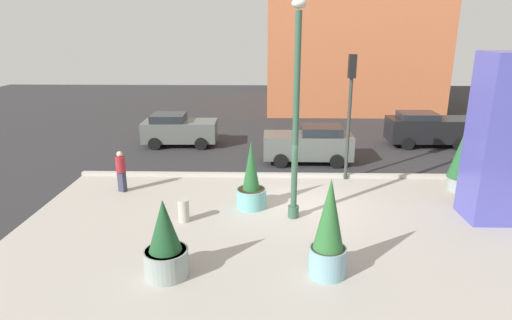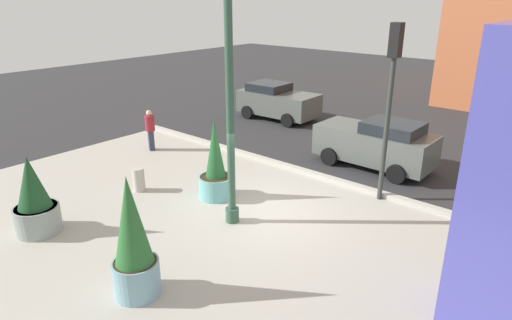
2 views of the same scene
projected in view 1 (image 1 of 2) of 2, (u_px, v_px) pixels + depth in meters
The scene contains 15 objects.
ground_plane at pixel (292, 170), 19.10m from camera, with size 60.00×60.00×0.00m, color #2D2D30.
plaza_pavement at pixel (303, 231), 13.36m from camera, with size 18.00×10.00×0.02m, color #ADA89E.
curb_strip at pixel (293, 175), 18.24m from camera, with size 18.00×0.24×0.16m, color #B7B2A8.
lamp_post at pixel (296, 119), 13.40m from camera, with size 0.44×0.44×6.85m.
art_pillar_blue at pixel (499, 139), 13.54m from camera, with size 1.52×1.52×5.37m, color #4C4CAD.
potted_plant_near_left at pixel (329, 233), 10.67m from camera, with size 0.94×0.94×2.61m.
potted_plant_by_pillar at pixel (251, 183), 14.93m from camera, with size 1.04×1.04×2.41m.
potted_plant_mid_plaza at pixel (462, 160), 16.40m from camera, with size 0.94×0.94×2.41m.
potted_plant_curbside at pixel (165, 244), 10.73m from camera, with size 1.12×1.12×2.07m.
concrete_bollard at pixel (184, 211), 13.95m from camera, with size 0.36×0.36×0.75m, color #B2ADA3.
traffic_light_corner at pixel (350, 98), 17.04m from camera, with size 0.28×0.42×5.07m.
car_passing_lane at pixel (428, 129), 22.92m from camera, with size 4.25×2.03×1.78m.
car_curb_west at pixel (179, 129), 23.01m from camera, with size 3.91×2.15×1.70m.
car_curb_east at pixel (309, 144), 20.02m from camera, with size 4.06×1.95×1.74m.
pedestrian_crossing at pixel (121, 169), 16.40m from camera, with size 0.49×0.49×1.61m.
Camera 1 is at (-1.15, -14.17, 6.01)m, focal length 30.32 mm.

